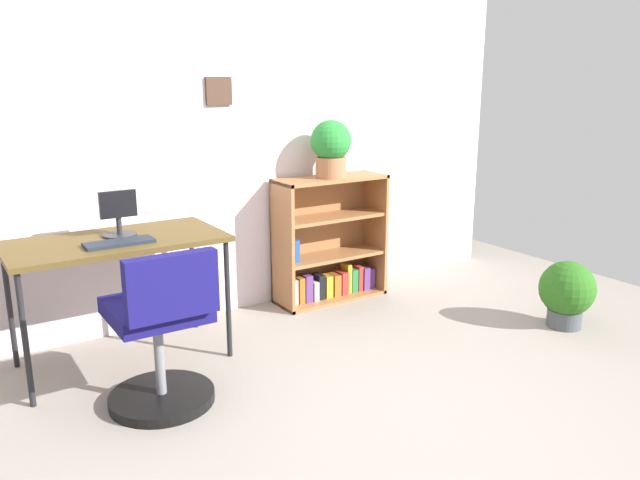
{
  "coord_description": "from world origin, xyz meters",
  "views": [
    {
      "loc": [
        -1.49,
        -1.7,
        1.57
      ],
      "look_at": [
        0.36,
        1.14,
        0.7
      ],
      "focal_mm": 35.28,
      "sensor_mm": 36.0,
      "label": 1
    }
  ],
  "objects": [
    {
      "name": "ground_plane",
      "position": [
        0.0,
        0.0,
        0.0
      ],
      "size": [
        6.24,
        6.24,
        0.0
      ],
      "primitive_type": "plane",
      "color": "gray"
    },
    {
      "name": "wall_back",
      "position": [
        0.0,
        2.15,
        1.21
      ],
      "size": [
        5.2,
        0.12,
        2.42
      ],
      "color": "silver",
      "rests_on": "ground_plane"
    },
    {
      "name": "desk",
      "position": [
        -0.62,
        1.68,
        0.67
      ],
      "size": [
        1.14,
        0.6,
        0.72
      ],
      "color": "#4E3C19",
      "rests_on": "ground_plane"
    },
    {
      "name": "monitor",
      "position": [
        -0.58,
        1.72,
        0.84
      ],
      "size": [
        0.2,
        0.18,
        0.26
      ],
      "color": "#262628",
      "rests_on": "desk"
    },
    {
      "name": "keyboard",
      "position": [
        -0.63,
        1.55,
        0.73
      ],
      "size": [
        0.35,
        0.14,
        0.02
      ],
      "primitive_type": "cube",
      "color": "#1C242E",
      "rests_on": "desk"
    },
    {
      "name": "office_chair",
      "position": [
        -0.6,
        1.05,
        0.36
      ],
      "size": [
        0.52,
        0.55,
        0.83
      ],
      "color": "black",
      "rests_on": "ground_plane"
    },
    {
      "name": "bookshelf_low",
      "position": [
        0.95,
        1.95,
        0.39
      ],
      "size": [
        0.82,
        0.3,
        0.9
      ],
      "color": "#99633A",
      "rests_on": "ground_plane"
    },
    {
      "name": "potted_plant_on_shelf",
      "position": [
        0.94,
        1.9,
        1.11
      ],
      "size": [
        0.28,
        0.28,
        0.4
      ],
      "color": "#9E6642",
      "rests_on": "bookshelf_low"
    },
    {
      "name": "potted_plant_floor",
      "position": [
        1.93,
        0.64,
        0.24
      ],
      "size": [
        0.36,
        0.36,
        0.44
      ],
      "color": "#474C51",
      "rests_on": "ground_plane"
    }
  ]
}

